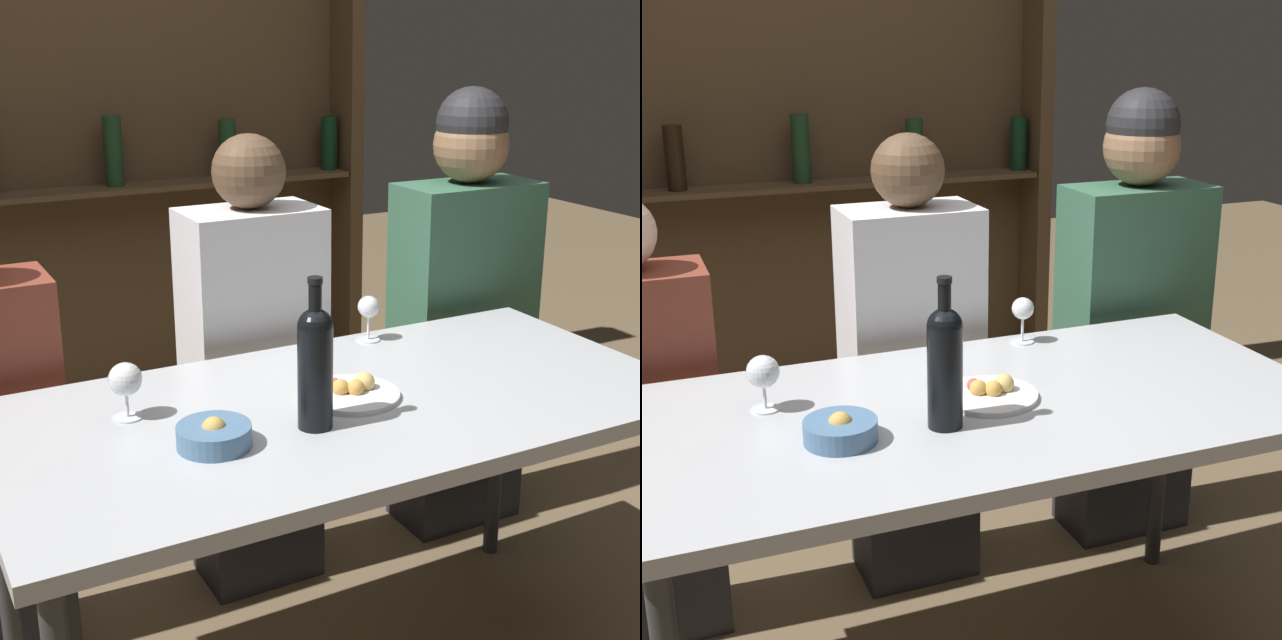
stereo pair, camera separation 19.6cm
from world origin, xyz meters
The scene contains 9 objects.
dining_table centered at (0.00, 0.00, 0.69)m, with size 1.50×0.74×0.75m.
wine_rack_wall centered at (0.00, 1.79, 1.20)m, with size 2.03×0.21×2.39m.
wine_bottle centered at (-0.12, -0.09, 0.89)m, with size 0.07×0.07×0.31m.
wine_glass_0 centered at (0.25, 0.31, 0.84)m, with size 0.06×0.06×0.12m.
wine_glass_1 centered at (-0.44, 0.13, 0.83)m, with size 0.07×0.07×0.12m.
food_plate_0 centered at (0.02, 0.01, 0.76)m, with size 0.21×0.21×0.05m.
snack_bowl centered at (-0.33, -0.08, 0.78)m, with size 0.14×0.14×0.06m.
seated_person_center centered at (0.03, 0.55, 0.60)m, with size 0.36×0.22×1.27m.
seated_person_right centered at (0.72, 0.55, 0.67)m, with size 0.42×0.22×1.36m.
Camera 1 is at (-0.87, -1.54, 1.51)m, focal length 50.00 mm.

